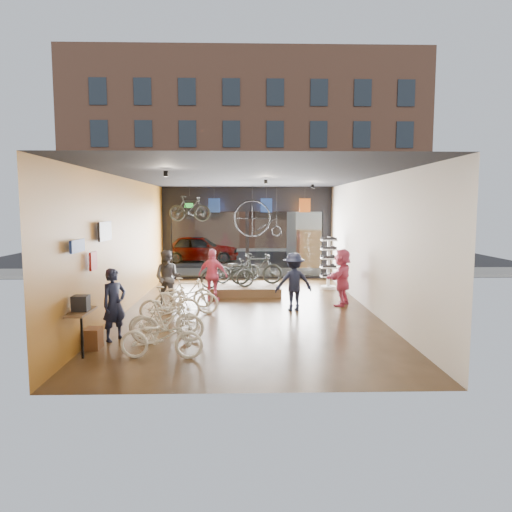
{
  "coord_description": "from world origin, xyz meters",
  "views": [
    {
      "loc": [
        -0.1,
        -13.0,
        2.94
      ],
      "look_at": [
        0.26,
        1.4,
        1.43
      ],
      "focal_mm": 32.0,
      "sensor_mm": 36.0,
      "label": 1
    }
  ],
  "objects_px": {
    "floor_bike_2": "(164,319)",
    "floor_bike_5": "(187,293)",
    "floor_bike_0": "(161,337)",
    "floor_bike_4": "(186,298)",
    "display_platform": "(245,289)",
    "penny_farthing": "(260,220)",
    "floor_bike_1": "(168,321)",
    "customer_5": "(342,277)",
    "customer_0": "(114,305)",
    "customer_2": "(213,275)",
    "hung_bike": "(190,209)",
    "display_bike_right": "(238,269)",
    "box_truck": "(314,238)",
    "customer_1": "(168,278)",
    "customer_3": "(294,282)",
    "street_car": "(199,249)",
    "floor_bike_3": "(170,304)",
    "display_bike_left": "(228,274)",
    "sunglasses_rack": "(329,263)",
    "display_bike_mid": "(256,269)"
  },
  "relations": [
    {
      "from": "customer_5",
      "to": "street_car",
      "type": "bearing_deg",
      "value": -125.29
    },
    {
      "from": "box_truck",
      "to": "customer_1",
      "type": "bearing_deg",
      "value": -120.11
    },
    {
      "from": "customer_5",
      "to": "floor_bike_4",
      "type": "bearing_deg",
      "value": -47.63
    },
    {
      "from": "floor_bike_1",
      "to": "hung_bike",
      "type": "relative_size",
      "value": 1.01
    },
    {
      "from": "floor_bike_1",
      "to": "customer_2",
      "type": "height_order",
      "value": "customer_2"
    },
    {
      "from": "floor_bike_4",
      "to": "penny_farthing",
      "type": "relative_size",
      "value": 1.01
    },
    {
      "from": "box_truck",
      "to": "floor_bike_3",
      "type": "relative_size",
      "value": 4.43
    },
    {
      "from": "box_truck",
      "to": "customer_1",
      "type": "distance_m",
      "value": 11.99
    },
    {
      "from": "customer_1",
      "to": "customer_0",
      "type": "bearing_deg",
      "value": -91.1
    },
    {
      "from": "box_truck",
      "to": "display_platform",
      "type": "relative_size",
      "value": 2.88
    },
    {
      "from": "display_bike_right",
      "to": "customer_0",
      "type": "bearing_deg",
      "value": 128.59
    },
    {
      "from": "street_car",
      "to": "display_bike_mid",
      "type": "relative_size",
      "value": 2.35
    },
    {
      "from": "floor_bike_0",
      "to": "floor_bike_4",
      "type": "height_order",
      "value": "floor_bike_4"
    },
    {
      "from": "floor_bike_2",
      "to": "floor_bike_4",
      "type": "height_order",
      "value": "floor_bike_4"
    },
    {
      "from": "penny_farthing",
      "to": "floor_bike_0",
      "type": "bearing_deg",
      "value": -104.17
    },
    {
      "from": "display_platform",
      "to": "penny_farthing",
      "type": "xyz_separation_m",
      "value": [
        0.58,
        2.01,
        2.35
      ]
    },
    {
      "from": "display_bike_left",
      "to": "display_bike_mid",
      "type": "relative_size",
      "value": 0.98
    },
    {
      "from": "box_truck",
      "to": "display_bike_left",
      "type": "height_order",
      "value": "box_truck"
    },
    {
      "from": "customer_3",
      "to": "street_car",
      "type": "bearing_deg",
      "value": -80.23
    },
    {
      "from": "customer_0",
      "to": "customer_5",
      "type": "distance_m",
      "value": 6.85
    },
    {
      "from": "street_car",
      "to": "customer_1",
      "type": "bearing_deg",
      "value": -179.02
    },
    {
      "from": "floor_bike_2",
      "to": "customer_1",
      "type": "relative_size",
      "value": 0.94
    },
    {
      "from": "floor_bike_2",
      "to": "floor_bike_5",
      "type": "distance_m",
      "value": 3.02
    },
    {
      "from": "floor_bike_2",
      "to": "sunglasses_rack",
      "type": "bearing_deg",
      "value": -51.56
    },
    {
      "from": "floor_bike_4",
      "to": "display_bike_mid",
      "type": "distance_m",
      "value": 3.76
    },
    {
      "from": "display_bike_mid",
      "to": "penny_farthing",
      "type": "bearing_deg",
      "value": -13.5
    },
    {
      "from": "customer_0",
      "to": "customer_2",
      "type": "height_order",
      "value": "customer_2"
    },
    {
      "from": "floor_bike_5",
      "to": "sunglasses_rack",
      "type": "relative_size",
      "value": 0.79
    },
    {
      "from": "display_bike_left",
      "to": "customer_0",
      "type": "xyz_separation_m",
      "value": [
        -2.32,
        -4.98,
        0.04
      ]
    },
    {
      "from": "display_platform",
      "to": "customer_2",
      "type": "relative_size",
      "value": 1.44
    },
    {
      "from": "floor_bike_5",
      "to": "sunglasses_rack",
      "type": "height_order",
      "value": "sunglasses_rack"
    },
    {
      "from": "floor_bike_4",
      "to": "customer_5",
      "type": "height_order",
      "value": "customer_5"
    },
    {
      "from": "floor_bike_2",
      "to": "customer_5",
      "type": "height_order",
      "value": "customer_5"
    },
    {
      "from": "display_bike_right",
      "to": "floor_bike_0",
      "type": "bearing_deg",
      "value": 141.34
    },
    {
      "from": "display_platform",
      "to": "customer_1",
      "type": "bearing_deg",
      "value": -140.51
    },
    {
      "from": "box_truck",
      "to": "floor_bike_5",
      "type": "height_order",
      "value": "box_truck"
    },
    {
      "from": "floor_bike_2",
      "to": "floor_bike_5",
      "type": "xyz_separation_m",
      "value": [
        0.15,
        3.02,
        0.04
      ]
    },
    {
      "from": "customer_3",
      "to": "display_bike_mid",
      "type": "bearing_deg",
      "value": -78.15
    },
    {
      "from": "floor_bike_2",
      "to": "display_bike_right",
      "type": "xyz_separation_m",
      "value": [
        1.6,
        5.84,
        0.36
      ]
    },
    {
      "from": "floor_bike_0",
      "to": "customer_1",
      "type": "bearing_deg",
      "value": 11.09
    },
    {
      "from": "street_car",
      "to": "floor_bike_3",
      "type": "height_order",
      "value": "street_car"
    },
    {
      "from": "display_bike_left",
      "to": "hung_bike",
      "type": "relative_size",
      "value": 1.14
    },
    {
      "from": "floor_bike_1",
      "to": "floor_bike_5",
      "type": "relative_size",
      "value": 1.05
    },
    {
      "from": "display_platform",
      "to": "floor_bike_4",
      "type": "bearing_deg",
      "value": -118.2
    },
    {
      "from": "street_car",
      "to": "floor_bike_5",
      "type": "relative_size",
      "value": 2.85
    },
    {
      "from": "display_platform",
      "to": "floor_bike_2",
      "type": "bearing_deg",
      "value": -109.43
    },
    {
      "from": "floor_bike_4",
      "to": "hung_bike",
      "type": "relative_size",
      "value": 1.12
    },
    {
      "from": "display_bike_right",
      "to": "penny_farthing",
      "type": "bearing_deg",
      "value": -58.69
    },
    {
      "from": "floor_bike_5",
      "to": "display_platform",
      "type": "xyz_separation_m",
      "value": [
        1.7,
        2.24,
        -0.3
      ]
    },
    {
      "from": "display_bike_left",
      "to": "floor_bike_1",
      "type": "bearing_deg",
      "value": 155.67
    }
  ]
}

